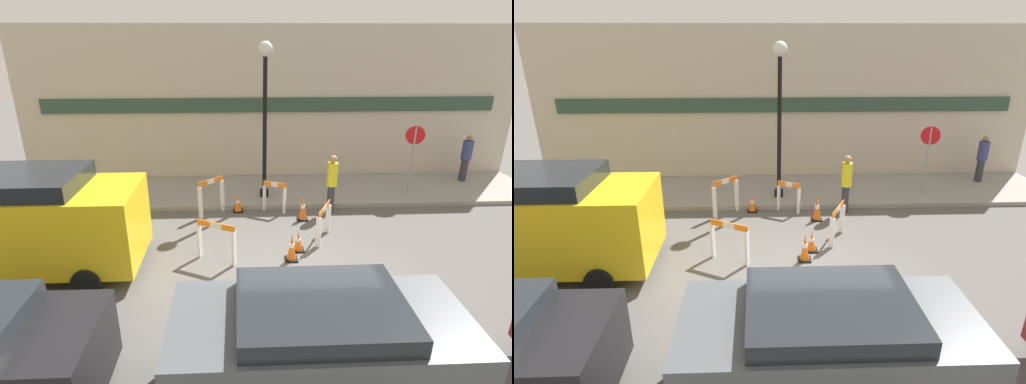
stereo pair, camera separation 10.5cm
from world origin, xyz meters
The scene contains 17 objects.
ground_plane centered at (0.00, 0.00, 0.00)m, with size 60.00×60.00×0.00m, color #565451.
sidewalk_slab centered at (0.00, 5.97, 0.07)m, with size 18.00×2.94×0.14m.
storefront_facade centered at (0.00, 7.52, 2.75)m, with size 18.00×0.22×5.50m.
streetlamp_post centered at (-0.39, 5.28, 3.26)m, with size 0.44×0.44×4.82m.
stop_sign centered at (4.43, 5.32, 1.68)m, with size 0.59×0.16×2.29m.
barricade_0 centered at (-1.78, 1.47, 0.57)m, with size 0.95×0.57×1.02m.
barricade_1 centered at (0.99, 2.46, 0.54)m, with size 0.57×0.95×0.97m.
barricade_2 centered at (-0.14, 4.35, 0.51)m, with size 0.70×0.44×0.97m.
barricade_3 centered at (-2.06, 4.21, 0.62)m, with size 0.76×0.71×1.14m.
traffic_cone_0 centered at (0.64, 3.71, 0.36)m, with size 0.30×0.30×0.74m.
traffic_cone_1 centered at (0.24, 1.88, 0.25)m, with size 0.30×0.30×0.52m.
traffic_cone_2 centered at (0.02, 1.43, 0.33)m, with size 0.30×0.30×0.69m.
traffic_cone_3 centered at (-1.26, 4.40, 0.27)m, with size 0.30×0.30×0.57m.
person_worker centered at (1.57, 4.23, 1.00)m, with size 0.41×0.41×1.81m.
person_pedestrian centered at (6.97, 6.51, 1.05)m, with size 0.39×0.39×1.69m.
parked_car_1 centered at (-0.15, -2.55, 0.99)m, with size 4.14×2.03×1.76m.
work_van centered at (-6.01, 1.26, 1.29)m, with size 5.10×2.24×2.37m.
Camera 2 is at (-1.13, -6.97, 5.03)m, focal length 28.00 mm.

